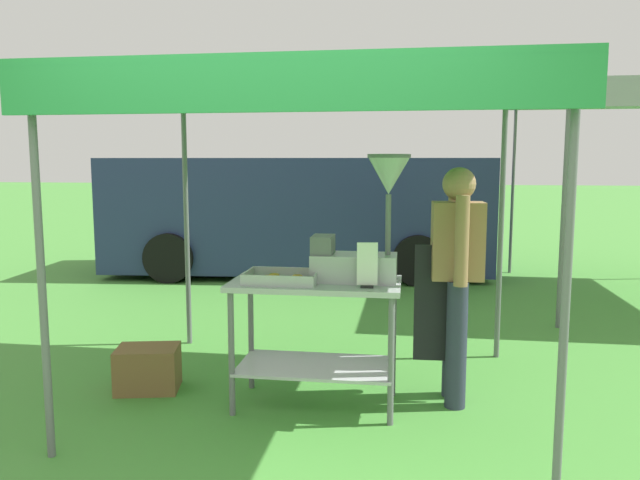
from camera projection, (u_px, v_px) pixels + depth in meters
ground_plane at (360, 272)px, 9.17m from camera, size 70.00×70.00×0.00m
stall_canopy at (318, 94)px, 4.01m from camera, size 2.92×2.39×2.16m
donut_cart at (316, 315)px, 4.10m from camera, size 1.13×0.59×0.86m
donut_tray at (282, 279)px, 4.03m from camera, size 0.47×0.33×0.07m
donut_fryer at (365, 232)px, 4.03m from camera, size 0.64×0.28×0.84m
menu_sign at (367, 268)px, 3.85m from camera, size 0.13×0.05×0.29m
vendor at (456, 273)px, 4.13m from camera, size 0.45×0.53×1.61m
supply_crate at (148, 369)px, 4.44m from camera, size 0.49×0.40×0.32m
van_navy at (299, 213)px, 9.13m from camera, size 5.57×2.44×1.69m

